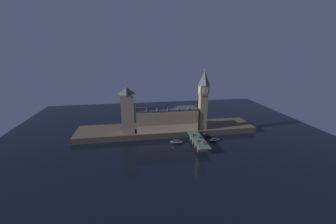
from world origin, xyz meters
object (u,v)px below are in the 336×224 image
Objects in this scene: clock_tower at (203,98)px; street_lamp_far at (190,131)px; car_northbound_trail at (197,141)px; street_lamp_mid at (204,136)px; street_lamp_near at (197,142)px; boat_downstream at (215,140)px; victoria_tower at (128,110)px; car_southbound_lead at (204,143)px; car_southbound_trail at (200,137)px; pedestrian_far_rail at (192,136)px; car_northbound_lead at (193,135)px; boat_upstream at (176,142)px.

clock_tower reaches higher than street_lamp_far.
street_lamp_mid is (8.69, 4.84, 3.34)m from car_northbound_trail.
boat_downstream is (27.71, 22.67, -9.90)m from street_lamp_near.
victoria_tower is 14.15× the size of car_southbound_lead.
car_northbound_trail is at bearing -27.96° from victoria_tower.
car_northbound_trail reaches higher than car_southbound_trail.
street_lamp_near reaches higher than car_northbound_trail.
pedestrian_far_rail is 0.24× the size of street_lamp_far.
pedestrian_far_rail is (-19.33, -22.90, -37.16)m from clock_tower.
car_northbound_lead is 26.63m from street_lamp_near.
car_southbound_trail is at bearing 59.06° from car_northbound_trail.
boat_downstream is (96.76, -25.55, -32.66)m from victoria_tower.
street_lamp_near is (-19.73, -45.62, -33.93)m from clock_tower.
clock_tower is 17.08× the size of car_southbound_lead.
boat_upstream is (-17.01, 22.83, -9.37)m from street_lamp_near.
street_lamp_near is at bearing -113.39° from clock_tower.
street_lamp_near is (-3.16, -26.22, 3.38)m from car_northbound_lead.
car_southbound_lead is 0.64× the size of street_lamp_near.
car_northbound_trail is 8.47m from car_southbound_lead.
car_southbound_lead is at bearing -29.93° from victoria_tower.
street_lamp_far is (-3.16, 3.22, 3.52)m from car_northbound_lead.
car_northbound_lead is 5.72m from street_lamp_far.
car_southbound_lead reaches higher than boat_upstream.
boat_downstream is at bearing 45.28° from car_southbound_lead.
boat_upstream is (-20.18, -3.39, -5.99)m from car_northbound_lead.
clock_tower is at bearing 75.32° from car_southbound_lead.
street_lamp_far is at bearing -15.22° from victoria_tower.
street_lamp_near is at bearing -91.01° from pedestrian_far_rail.
clock_tower reaches higher than street_lamp_mid.
pedestrian_far_rail is at bearing 145.04° from street_lamp_mid.
boat_upstream is at bearing -26.01° from victoria_tower.
street_lamp_near reaches higher than boat_downstream.
victoria_tower is 9.12× the size of street_lamp_near.
car_southbound_trail is 20.41m from boat_downstream.
street_lamp_near is (69.05, -48.22, -22.76)m from victoria_tower.
street_lamp_far reaches higher than car_southbound_lead.
boat_upstream is at bearing 126.70° from street_lamp_near.
car_southbound_trail is 0.73× the size of street_lamp_mid.
victoria_tower is at bearing 165.21° from boat_downstream.
car_southbound_lead is 0.66× the size of street_lamp_mid.
victoria_tower is 87.24m from street_lamp_near.
car_southbound_lead is at bearing -49.28° from car_northbound_trail.
street_lamp_near is 29.44m from street_lamp_far.
clock_tower is at bearing 49.51° from car_northbound_lead.
car_northbound_trail is at bearing -77.86° from pedestrian_far_rail.
street_lamp_far is at bearing 108.49° from car_southbound_lead.
street_lamp_mid reaches higher than boat_upstream.
car_southbound_trail is at bearing -112.60° from clock_tower.
pedestrian_far_rail reaches higher than boat_upstream.
victoria_tower is 85.84m from car_northbound_trail.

